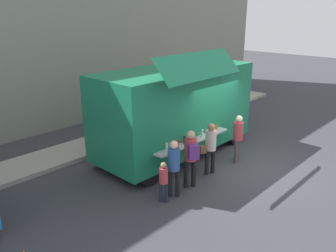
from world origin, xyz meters
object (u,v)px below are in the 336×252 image
at_px(customer_front_ordering, 210,145).
at_px(customer_rear_waiting, 174,164).
at_px(food_truck_main, 176,109).
at_px(child_near_queue, 164,179).
at_px(customer_mid_with_backpack, 191,154).
at_px(customer_extra_browsing, 238,134).
at_px(trash_bin, 196,105).

xyz_separation_m(customer_front_ordering, customer_rear_waiting, (-1.75, -0.11, -0.00)).
bearing_deg(food_truck_main, child_near_queue, -143.23).
bearing_deg(customer_front_ordering, customer_mid_with_backpack, 120.54).
xyz_separation_m(food_truck_main, customer_mid_with_backpack, (-1.56, -1.96, -0.60)).
bearing_deg(customer_front_ordering, child_near_queue, 116.97).
bearing_deg(customer_extra_browsing, food_truck_main, 6.25).
xyz_separation_m(trash_bin, customer_extra_browsing, (-3.14, -4.28, 0.44)).
height_order(customer_front_ordering, customer_mid_with_backpack, customer_mid_with_backpack).
distance_m(customer_front_ordering, customer_extra_browsing, 1.36).
bearing_deg(child_near_queue, customer_extra_browsing, -36.93).
distance_m(customer_front_ordering, child_near_queue, 2.17).
height_order(customer_front_ordering, child_near_queue, customer_front_ordering).
xyz_separation_m(food_truck_main, child_near_queue, (-2.64, -1.95, -0.96)).
relative_size(trash_bin, customer_mid_with_backpack, 0.61).
xyz_separation_m(customer_front_ordering, customer_extra_browsing, (1.35, -0.13, -0.01)).
distance_m(trash_bin, customer_rear_waiting, 7.58).
bearing_deg(customer_front_ordering, food_truck_main, 8.85).
distance_m(customer_rear_waiting, customer_extra_browsing, 3.10).
bearing_deg(customer_rear_waiting, customer_front_ordering, -34.71).
relative_size(food_truck_main, customer_mid_with_backpack, 3.43).
relative_size(customer_rear_waiting, customer_extra_browsing, 1.00).
bearing_deg(customer_extra_browsing, customer_front_ordering, 67.15).
bearing_deg(customer_rear_waiting, customer_mid_with_backpack, -39.73).
xyz_separation_m(customer_mid_with_backpack, child_near_queue, (-1.08, 0.01, -0.36)).
distance_m(customer_front_ordering, customer_rear_waiting, 1.75).
bearing_deg(child_near_queue, customer_rear_waiting, -35.43).
relative_size(customer_front_ordering, customer_rear_waiting, 1.01).
relative_size(food_truck_main, trash_bin, 5.62).
relative_size(customer_mid_with_backpack, customer_extra_browsing, 1.06).
bearing_deg(customer_rear_waiting, trash_bin, -4.00).
distance_m(food_truck_main, child_near_queue, 3.42).
distance_m(trash_bin, customer_mid_with_backpack, 7.04).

